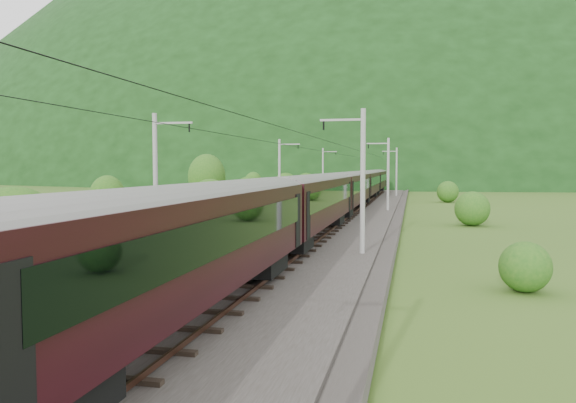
# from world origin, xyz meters

# --- Properties ---
(ground) EXTENTS (600.00, 600.00, 0.00)m
(ground) POSITION_xyz_m (0.00, 0.00, 0.00)
(ground) COLOR #38591B
(ground) RESTS_ON ground
(railbed) EXTENTS (14.00, 220.00, 0.30)m
(railbed) POSITION_xyz_m (0.00, 10.00, 0.15)
(railbed) COLOR #38332D
(railbed) RESTS_ON ground
(track_left) EXTENTS (2.40, 220.00, 0.27)m
(track_left) POSITION_xyz_m (-2.40, 10.00, 0.37)
(track_left) COLOR #553124
(track_left) RESTS_ON railbed
(track_right) EXTENTS (2.40, 220.00, 0.27)m
(track_right) POSITION_xyz_m (2.40, 10.00, 0.37)
(track_right) COLOR #553124
(track_right) RESTS_ON railbed
(catenary_left) EXTENTS (2.54, 192.28, 8.00)m
(catenary_left) POSITION_xyz_m (-6.12, 32.00, 4.50)
(catenary_left) COLOR gray
(catenary_left) RESTS_ON railbed
(catenary_right) EXTENTS (2.54, 192.28, 8.00)m
(catenary_right) POSITION_xyz_m (6.12, 32.00, 4.50)
(catenary_right) COLOR gray
(catenary_right) RESTS_ON railbed
(overhead_wires) EXTENTS (4.83, 198.00, 0.03)m
(overhead_wires) POSITION_xyz_m (0.00, 10.00, 7.10)
(overhead_wires) COLOR black
(overhead_wires) RESTS_ON ground
(mountain_main) EXTENTS (504.00, 360.00, 244.00)m
(mountain_main) POSITION_xyz_m (0.00, 260.00, 0.00)
(mountain_main) COLOR black
(mountain_main) RESTS_ON ground
(mountain_ridge) EXTENTS (336.00, 280.00, 132.00)m
(mountain_ridge) POSITION_xyz_m (-120.00, 300.00, 0.00)
(mountain_ridge) COLOR black
(mountain_ridge) RESTS_ON ground
(train) EXTENTS (2.84, 156.21, 4.94)m
(train) POSITION_xyz_m (2.40, 26.99, 3.39)
(train) COLOR black
(train) RESTS_ON ground
(hazard_post_near) EXTENTS (0.16, 0.16, 1.48)m
(hazard_post_near) POSITION_xyz_m (-0.30, 28.65, 1.04)
(hazard_post_near) COLOR red
(hazard_post_near) RESTS_ON railbed
(hazard_post_far) EXTENTS (0.14, 0.14, 1.31)m
(hazard_post_far) POSITION_xyz_m (0.60, 67.71, 0.96)
(hazard_post_far) COLOR red
(hazard_post_far) RESTS_ON railbed
(signal) EXTENTS (0.26, 0.26, 2.34)m
(signal) POSITION_xyz_m (-4.05, 37.18, 1.67)
(signal) COLOR black
(signal) RESTS_ON railbed
(vegetation_left) EXTENTS (10.61, 147.50, 6.71)m
(vegetation_left) POSITION_xyz_m (-13.93, 22.96, 2.49)
(vegetation_left) COLOR #1F5216
(vegetation_left) RESTS_ON ground
(vegetation_right) EXTENTS (6.67, 93.17, 2.77)m
(vegetation_right) POSITION_xyz_m (13.02, 16.15, 1.28)
(vegetation_right) COLOR #1F5216
(vegetation_right) RESTS_ON ground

